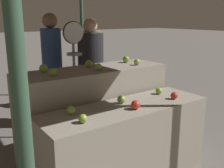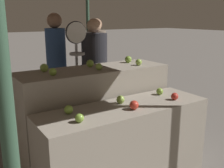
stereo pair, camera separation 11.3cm
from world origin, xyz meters
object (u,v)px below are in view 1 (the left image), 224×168
Objects in this scene: person_vendor_at_scale at (91,66)px; person_customer_left at (92,57)px; person_customer_right at (52,60)px; produce_scale at (74,55)px.

person_customer_left is at bearing -130.34° from person_vendor_at_scale.
person_vendor_at_scale reaches higher than person_customer_left.
person_customer_left is 0.95× the size of person_customer_right.
produce_scale is 0.74m from person_customer_right.
produce_scale is 0.98× the size of person_customer_left.
produce_scale is at bearing 78.68° from person_customer_right.
person_customer_right is at bearing 90.93° from produce_scale.
person_vendor_at_scale is 0.90m from person_customer_left.
person_vendor_at_scale is at bearing 83.97° from person_customer_left.
person_vendor_at_scale is 0.61m from person_customer_right.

